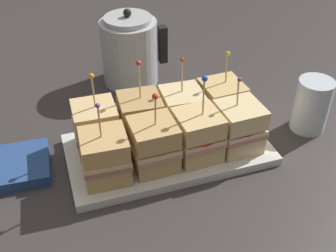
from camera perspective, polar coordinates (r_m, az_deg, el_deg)
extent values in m
plane|color=#383333|center=(0.87, 0.00, -3.66)|extent=(6.00, 6.00, 0.00)
cube|color=silver|center=(0.87, 0.00, -3.41)|extent=(0.41, 0.21, 0.01)
cube|color=silver|center=(0.86, 0.00, -2.96)|extent=(0.41, 0.21, 0.01)
cube|color=tan|center=(0.79, -8.33, -5.64)|extent=(0.09, 0.09, 0.04)
cube|color=#B26B60|center=(0.78, -8.48, -4.33)|extent=(0.09, 0.09, 0.01)
cube|color=beige|center=(0.77, -8.54, -3.87)|extent=(0.09, 0.09, 0.01)
cube|color=tan|center=(0.76, -8.70, -2.54)|extent=(0.09, 0.09, 0.04)
cylinder|color=tan|center=(0.72, -9.23, 0.29)|extent=(0.00, 0.01, 0.08)
sphere|color=purple|center=(0.70, -9.53, 2.75)|extent=(0.01, 0.01, 0.01)
cube|color=tan|center=(0.81, -1.93, -4.21)|extent=(0.08, 0.08, 0.04)
cube|color=tan|center=(0.79, -1.97, -2.90)|extent=(0.09, 0.09, 0.01)
cube|color=beige|center=(0.79, -1.98, -2.44)|extent=(0.09, 0.09, 0.01)
cylinder|color=red|center=(0.77, -1.68, -2.75)|extent=(0.05, 0.05, 0.00)
cube|color=tan|center=(0.77, -2.02, -0.88)|extent=(0.08, 0.08, 0.04)
cylinder|color=tan|center=(0.74, -1.72, 1.80)|extent=(0.00, 0.01, 0.07)
sphere|color=red|center=(0.72, -1.77, 4.02)|extent=(0.01, 0.01, 0.01)
cube|color=#DBB77A|center=(0.83, 3.94, -2.90)|extent=(0.09, 0.09, 0.04)
cube|color=tan|center=(0.82, 4.01, -1.61)|extent=(0.09, 0.09, 0.01)
cube|color=beige|center=(0.81, 4.04, -1.15)|extent=(0.09, 0.09, 0.01)
cylinder|color=red|center=(0.80, 4.43, -1.43)|extent=(0.06, 0.06, 0.00)
cube|color=#E8C281|center=(0.79, 4.12, 0.39)|extent=(0.09, 0.09, 0.04)
cylinder|color=tan|center=(0.77, 4.83, 3.72)|extent=(0.00, 0.01, 0.09)
sphere|color=blue|center=(0.74, 4.99, 6.41)|extent=(0.01, 0.01, 0.01)
cube|color=beige|center=(0.86, 9.36, -1.70)|extent=(0.09, 0.09, 0.04)
cube|color=tan|center=(0.85, 9.52, -0.43)|extent=(0.09, 0.09, 0.01)
cube|color=beige|center=(0.84, 9.58, 0.02)|extent=(0.09, 0.09, 0.01)
cylinder|color=red|center=(0.83, 10.05, -0.23)|extent=(0.05, 0.05, 0.00)
cube|color=beige|center=(0.83, 9.77, 1.53)|extent=(0.09, 0.09, 0.04)
cylinder|color=tan|center=(0.81, 9.43, 4.24)|extent=(0.00, 0.01, 0.07)
sphere|color=purple|center=(0.79, 9.66, 6.21)|extent=(0.01, 0.01, 0.01)
cube|color=#DBB77A|center=(0.86, -9.52, -1.77)|extent=(0.08, 0.08, 0.04)
cube|color=tan|center=(0.85, -9.69, -0.50)|extent=(0.09, 0.09, 0.01)
cube|color=beige|center=(0.84, -9.74, -0.05)|extent=(0.09, 0.09, 0.01)
cylinder|color=red|center=(0.83, -9.60, -0.30)|extent=(0.07, 0.07, 0.00)
cube|color=#E8C281|center=(0.82, -9.94, 1.46)|extent=(0.08, 0.08, 0.04)
cylinder|color=tan|center=(0.80, -10.05, 4.36)|extent=(0.00, 0.00, 0.08)
sphere|color=orange|center=(0.78, -10.35, 6.69)|extent=(0.01, 0.01, 0.01)
cube|color=tan|center=(0.87, -3.66, -0.54)|extent=(0.09, 0.09, 0.04)
cube|color=tan|center=(0.86, -3.72, 0.73)|extent=(0.09, 0.09, 0.01)
cube|color=beige|center=(0.85, -3.75, 1.18)|extent=(0.09, 0.09, 0.01)
cylinder|color=red|center=(0.84, -3.50, 0.95)|extent=(0.05, 0.05, 0.00)
cube|color=tan|center=(0.84, -3.82, 2.68)|extent=(0.09, 0.09, 0.04)
cylinder|color=tan|center=(0.81, -3.89, 5.93)|extent=(0.00, 0.01, 0.09)
sphere|color=red|center=(0.79, -4.01, 8.51)|extent=(0.01, 0.01, 0.01)
cube|color=beige|center=(0.90, 1.88, 0.56)|extent=(0.09, 0.09, 0.04)
cube|color=tan|center=(0.88, 1.91, 1.82)|extent=(0.09, 0.09, 0.01)
cube|color=beige|center=(0.88, 1.92, 2.26)|extent=(0.09, 0.09, 0.01)
cube|color=beige|center=(0.86, 1.95, 3.52)|extent=(0.09, 0.09, 0.04)
cylinder|color=tan|center=(0.84, 1.90, 6.59)|extent=(0.00, 0.01, 0.08)
sphere|color=red|center=(0.82, 1.96, 8.95)|extent=(0.01, 0.01, 0.01)
cube|color=tan|center=(0.92, 7.10, 1.50)|extent=(0.09, 0.09, 0.04)
cube|color=tan|center=(0.91, 7.21, 2.73)|extent=(0.09, 0.09, 0.01)
cube|color=beige|center=(0.90, 7.25, 3.16)|extent=(0.09, 0.09, 0.01)
cylinder|color=red|center=(0.89, 7.65, 2.98)|extent=(0.07, 0.07, 0.00)
cube|color=#E0B771|center=(0.89, 7.38, 4.62)|extent=(0.09, 0.09, 0.04)
cylinder|color=tan|center=(0.87, 7.90, 7.56)|extent=(0.00, 0.01, 0.08)
sphere|color=yellow|center=(0.86, 8.11, 9.67)|extent=(0.01, 0.01, 0.01)
cylinder|color=#B7BABF|center=(1.08, -4.96, 9.97)|extent=(0.14, 0.14, 0.16)
cylinder|color=#B7BABF|center=(1.04, -5.22, 14.24)|extent=(0.12, 0.12, 0.01)
sphere|color=black|center=(1.04, -5.27, 15.05)|extent=(0.02, 0.02, 0.02)
cube|color=black|center=(1.09, -0.74, 11.00)|extent=(0.02, 0.02, 0.10)
cylinder|color=silver|center=(0.96, 18.88, 2.69)|extent=(0.08, 0.08, 0.12)
cube|color=navy|center=(0.88, -19.70, -5.12)|extent=(0.13, 0.13, 0.02)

